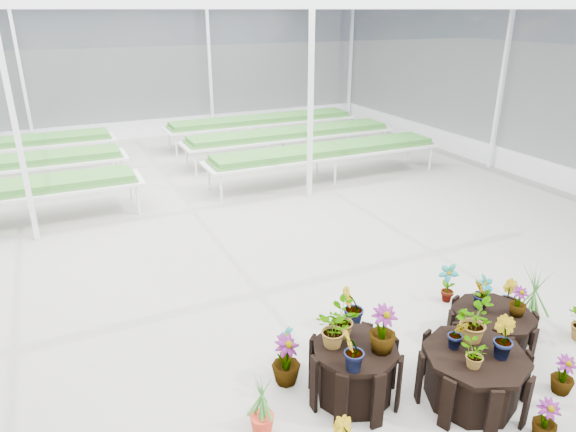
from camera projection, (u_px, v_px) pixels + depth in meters
name	position (u px, v px, depth m)	size (l,w,h in m)	color
ground_plane	(254.00, 303.00, 7.90)	(24.00, 24.00, 0.00)	gray
greenhouse_shell	(250.00, 162.00, 7.06)	(18.00, 24.00, 4.50)	white
steel_frame	(250.00, 162.00, 7.06)	(18.00, 24.00, 4.50)	silver
nursery_benches	(156.00, 160.00, 13.80)	(16.00, 7.00, 0.84)	silver
plinth_tall	(354.00, 373.00, 5.85)	(1.02, 1.02, 0.70)	black
plinth_mid	(472.00, 377.00, 5.83)	(1.22, 1.22, 0.64)	black
plinth_low	(491.00, 329.00, 6.83)	(1.10, 1.10, 0.49)	black
nursery_plants	(432.00, 331.00, 6.26)	(5.06, 2.94, 1.24)	#326C28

